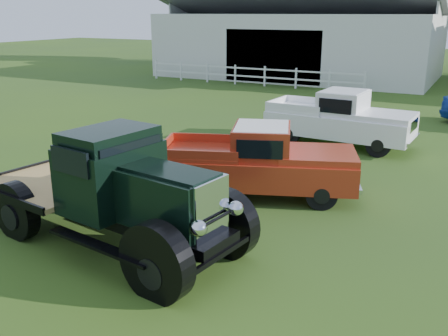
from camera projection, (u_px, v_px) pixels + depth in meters
The scene contains 7 objects.
ground at pixel (188, 230), 10.35m from camera, with size 120.00×120.00×0.00m, color #2B441C.
shed_left at pixel (300, 35), 34.55m from camera, with size 18.80×10.20×5.60m, color beige, non-canonical shape.
fence_rail at pixel (250, 75), 30.60m from camera, with size 14.20×0.16×1.20m, color white, non-canonical shape.
tree_a at pixel (211, 1), 44.64m from camera, with size 6.30×6.30×10.50m, color black, non-canonical shape.
vintage_flatbed at pixel (109, 188), 9.45m from camera, with size 5.80×2.30×2.30m, color black, non-canonical shape.
red_pickup at pixel (257, 160), 12.10m from camera, with size 4.86×1.87×1.77m, color #B13119, non-canonical shape.
white_pickup at pixel (339, 119), 16.72m from camera, with size 4.96×1.92×1.82m, color white, non-canonical shape.
Camera 1 is at (5.11, -8.03, 4.33)m, focal length 40.00 mm.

